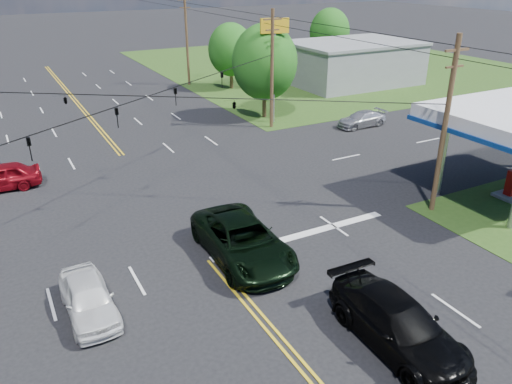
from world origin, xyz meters
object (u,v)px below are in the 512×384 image
tree_right_b (231,50)px  pickup_white (88,298)px  pole_se (445,125)px  suv_black (398,324)px  tree_right_a (265,62)px  pickup_dkgreen (243,240)px  retail_ne (351,64)px  pole_ne (272,68)px  tree_far_r (330,32)px  pole_right_far (187,38)px

tree_right_b → pickup_white: size_ratio=1.63×
pole_se → suv_black: bearing=-142.2°
tree_right_a → pickup_dkgreen: 24.38m
tree_right_a → tree_right_b: size_ratio=1.15×
retail_ne → suv_black: size_ratio=2.32×
pole_ne → pickup_white: size_ratio=2.18×
pole_ne → tree_far_r: pole_ne is taller
pole_right_far → tree_right_b: bearing=-48.8°
retail_ne → pole_se: bearing=-120.4°
tree_right_b → pickup_white: bearing=-123.7°
tree_right_a → tree_far_r: size_ratio=1.07×
retail_ne → tree_far_r: bearing=68.2°
pole_ne → pole_right_far: size_ratio=0.95×
pole_se → suv_black: pole_se is taller
pole_right_far → pickup_white: 42.02m
retail_ne → tree_right_b: 14.22m
suv_black → pole_se: bearing=39.5°
retail_ne → tree_far_r: size_ratio=1.83×
tree_far_r → pickup_white: (-39.72, -39.36, -3.80)m
tree_right_b → pole_right_far: bearing=131.2°
pole_ne → pole_right_far: (0.00, 19.00, 0.25)m
retail_ne → tree_far_r: (4.00, 10.00, 2.34)m
pole_se → retail_ne: bearing=59.6°
pole_right_far → tree_right_a: pole_right_far is taller
tree_right_b → suv_black: bearing=-107.8°
pole_se → pickup_dkgreen: (-11.60, 0.50, -3.99)m
retail_ne → pole_se: 33.72m
pole_right_far → tree_right_a: size_ratio=1.22×
tree_right_b → suv_black: (-12.91, -40.31, -3.34)m
suv_black → pickup_white: (-9.31, 6.95, -0.13)m
retail_ne → tree_right_a: bearing=-153.4°
pole_se → tree_right_b: bearing=83.9°
tree_far_r → pole_se: bearing=-118.3°
pole_right_far → pickup_white: (-18.72, -37.36, -4.43)m
tree_right_b → suv_black: tree_right_b is taller
tree_right_b → pickup_dkgreen: bearing=-114.9°
tree_far_r → pickup_white: 56.05m
pole_ne → pickup_dkgreen: (-11.60, -17.50, -3.99)m
pole_se → tree_right_a: (1.00, 21.00, -0.05)m
retail_ne → tree_right_a: 18.09m
pickup_white → tree_right_a: bearing=46.5°
pole_right_far → pickup_dkgreen: pole_right_far is taller
tree_right_a → retail_ne: bearing=26.6°
suv_black → pickup_dkgreen: bearing=107.3°
pole_ne → tree_far_r: (21.00, 21.00, -0.37)m
pickup_dkgreen → tree_right_b: bearing=67.3°
pole_ne → tree_right_a: pole_ne is taller
tree_right_a → pickup_white: tree_right_a is taller
tree_right_a → tree_right_b: 12.27m
pickup_dkgreen → pole_ne: bearing=58.6°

